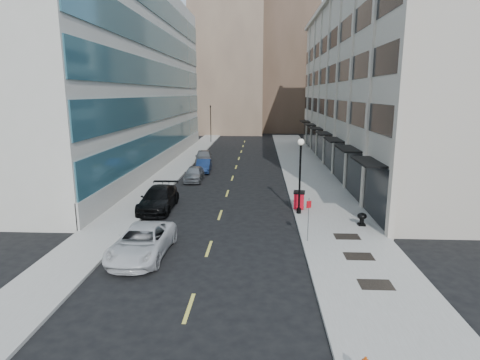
# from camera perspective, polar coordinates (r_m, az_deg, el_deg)

# --- Properties ---
(ground) EXTENTS (160.00, 160.00, 0.00)m
(ground) POSITION_cam_1_polar(r_m,az_deg,el_deg) (19.76, -5.20, -11.86)
(ground) COLOR black
(ground) RESTS_ON ground
(sidewalk_right) EXTENTS (5.00, 80.00, 0.15)m
(sidewalk_right) POSITION_cam_1_polar(r_m,az_deg,el_deg) (38.98, 9.97, 0.25)
(sidewalk_right) COLOR #99968B
(sidewalk_right) RESTS_ON ground
(sidewalk_left) EXTENTS (3.00, 80.00, 0.15)m
(sidewalk_left) POSITION_cam_1_polar(r_m,az_deg,el_deg) (39.75, -10.48, 0.46)
(sidewalk_left) COLOR #99968B
(sidewalk_left) RESTS_ON ground
(building_right) EXTENTS (15.30, 46.50, 18.25)m
(building_right) POSITION_cam_1_polar(r_m,az_deg,el_deg) (47.07, 21.09, 12.60)
(building_right) COLOR #BDB1A0
(building_right) RESTS_ON ground
(building_left) EXTENTS (16.14, 46.00, 20.00)m
(building_left) POSITION_cam_1_polar(r_m,az_deg,el_deg) (48.59, -20.23, 13.81)
(building_left) COLOR beige
(building_left) RESTS_ON ground
(skyline_tan_near) EXTENTS (14.00, 18.00, 28.00)m
(skyline_tan_near) POSITION_cam_1_polar(r_m,az_deg,el_deg) (86.31, -1.59, 16.20)
(skyline_tan_near) COLOR #967C62
(skyline_tan_near) RESTS_ON ground
(skyline_brown) EXTENTS (12.00, 16.00, 34.00)m
(skyline_brown) POSITION_cam_1_polar(r_m,az_deg,el_deg) (90.45, 6.59, 17.85)
(skyline_brown) COLOR brown
(skyline_brown) RESTS_ON ground
(skyline_tan_far) EXTENTS (12.00, 14.00, 22.00)m
(skyline_tan_far) POSITION_cam_1_polar(r_m,az_deg,el_deg) (97.33, -7.16, 13.90)
(skyline_tan_far) COLOR #967C62
(skyline_tan_far) RESTS_ON ground
(skyline_stone) EXTENTS (10.00, 14.00, 20.00)m
(skyline_stone) POSITION_cam_1_polar(r_m,az_deg,el_deg) (85.26, 13.64, 13.23)
(skyline_stone) COLOR #BDB1A0
(skyline_stone) RESTS_ON ground
(grate_near) EXTENTS (1.40, 1.00, 0.01)m
(grate_near) POSITION_cam_1_polar(r_m,az_deg,el_deg) (18.38, 18.75, -13.90)
(grate_near) COLOR black
(grate_near) RESTS_ON sidewalk_right
(grate_mid) EXTENTS (1.40, 1.00, 0.01)m
(grate_mid) POSITION_cam_1_polar(r_m,az_deg,el_deg) (21.02, 16.54, -10.36)
(grate_mid) COLOR black
(grate_mid) RESTS_ON sidewalk_right
(grate_far) EXTENTS (1.40, 1.00, 0.01)m
(grate_far) POSITION_cam_1_polar(r_m,az_deg,el_deg) (23.57, 14.97, -7.77)
(grate_far) COLOR black
(grate_far) RESTS_ON sidewalk_right
(road_centerline) EXTENTS (0.15, 68.20, 0.01)m
(road_centerline) POSITION_cam_1_polar(r_m,az_deg,el_deg) (35.86, -1.42, -0.72)
(road_centerline) COLOR #D8CC4C
(road_centerline) RESTS_ON ground
(traffic_signal) EXTENTS (0.66, 0.66, 6.98)m
(traffic_signal) POSITION_cam_1_polar(r_m,az_deg,el_deg) (66.39, -4.23, 10.20)
(traffic_signal) COLOR black
(traffic_signal) RESTS_ON ground
(car_white_van) EXTENTS (2.62, 5.46, 1.50)m
(car_white_van) POSITION_cam_1_polar(r_m,az_deg,el_deg) (20.89, -13.74, -8.59)
(car_white_van) COLOR silver
(car_white_van) RESTS_ON ground
(car_black_pickup) EXTENTS (2.32, 5.49, 1.58)m
(car_black_pickup) POSITION_cam_1_polar(r_m,az_deg,el_deg) (28.78, -11.51, -2.62)
(car_black_pickup) COLOR black
(car_black_pickup) RESTS_ON ground
(car_silver_sedan) EXTENTS (1.73, 4.13, 1.40)m
(car_silver_sedan) POSITION_cam_1_polar(r_m,az_deg,el_deg) (37.62, -6.54, 0.90)
(car_silver_sedan) COLOR gray
(car_silver_sedan) RESTS_ON ground
(car_blue_sedan) EXTENTS (1.61, 4.10, 1.33)m
(car_blue_sedan) POSITION_cam_1_polar(r_m,az_deg,el_deg) (41.88, -5.19, 2.04)
(car_blue_sedan) COLOR navy
(car_blue_sedan) RESTS_ON ground
(car_grey_sedan) EXTENTS (2.52, 5.00, 1.63)m
(car_grey_sedan) POSITION_cam_1_polar(r_m,az_deg,el_deg) (46.60, -5.19, 3.27)
(car_grey_sedan) COLOR slate
(car_grey_sedan) RESTS_ON ground
(trash_bin) EXTENTS (0.87, 0.92, 1.26)m
(trash_bin) POSITION_cam_1_polar(r_m,az_deg,el_deg) (28.19, 8.39, -2.74)
(trash_bin) COLOR red
(trash_bin) RESTS_ON sidewalk_right
(lamppost) EXTENTS (0.43, 0.43, 5.14)m
(lamppost) POSITION_cam_1_polar(r_m,az_deg,el_deg) (26.63, 8.55, 1.54)
(lamppost) COLOR black
(lamppost) RESTS_ON sidewalk_right
(sign_post) EXTENTS (0.27, 0.14, 2.43)m
(sign_post) POSITION_cam_1_polar(r_m,az_deg,el_deg) (21.94, 9.72, -4.73)
(sign_post) COLOR slate
(sign_post) RESTS_ON sidewalk_right
(urn_planter) EXTENTS (0.57, 0.57, 0.79)m
(urn_planter) POSITION_cam_1_polar(r_m,az_deg,el_deg) (25.59, 16.95, -5.17)
(urn_planter) COLOR black
(urn_planter) RESTS_ON sidewalk_right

